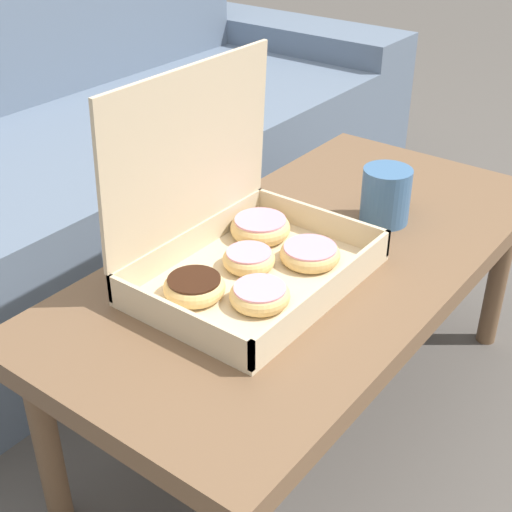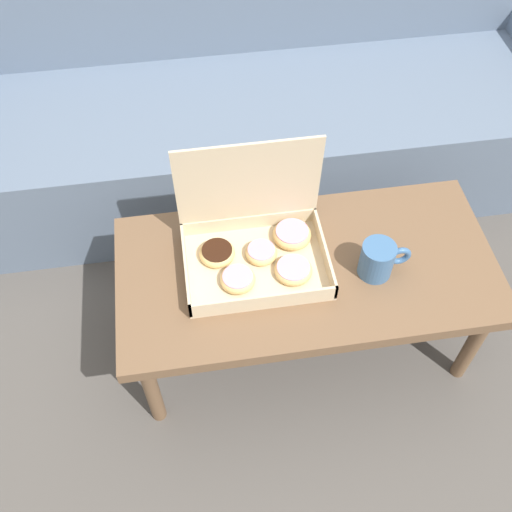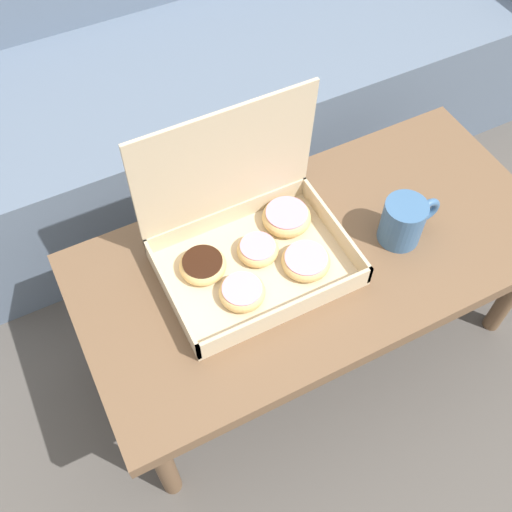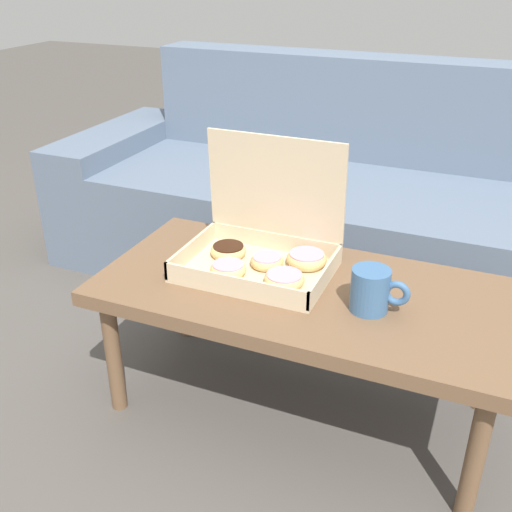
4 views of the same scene
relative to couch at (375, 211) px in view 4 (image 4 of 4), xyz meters
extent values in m
plane|color=#514C47|center=(0.00, -0.80, -0.28)|extent=(12.00, 12.00, 0.00)
cube|color=slate|center=(0.00, -0.15, -0.07)|extent=(2.04, 0.61, 0.41)
cube|color=slate|center=(0.00, 0.26, 0.13)|extent=(2.04, 0.20, 0.82)
cube|color=slate|center=(-1.14, -0.05, -0.03)|extent=(0.24, 0.81, 0.49)
cube|color=brown|center=(0.00, -0.87, 0.10)|extent=(1.08, 0.53, 0.04)
cylinder|color=brown|center=(-0.48, -1.07, -0.10)|extent=(0.04, 0.04, 0.36)
cylinder|color=brown|center=(0.48, -1.07, -0.10)|extent=(0.04, 0.04, 0.36)
cylinder|color=brown|center=(-0.48, -0.67, -0.10)|extent=(0.04, 0.04, 0.36)
cylinder|color=brown|center=(0.48, -0.67, -0.10)|extent=(0.04, 0.04, 0.36)
cube|color=beige|center=(-0.14, -0.85, 0.13)|extent=(0.40, 0.29, 0.01)
cube|color=beige|center=(-0.14, -0.99, 0.16)|extent=(0.40, 0.01, 0.05)
cube|color=beige|center=(-0.14, -0.71, 0.16)|extent=(0.40, 0.01, 0.05)
cube|color=beige|center=(-0.34, -0.85, 0.16)|extent=(0.01, 0.29, 0.05)
cube|color=beige|center=(0.05, -0.85, 0.16)|extent=(0.01, 0.29, 0.05)
cube|color=beige|center=(-0.14, -0.71, 0.33)|extent=(0.40, 0.02, 0.29)
torus|color=#E5BC75|center=(-0.20, -0.90, 0.15)|extent=(0.10, 0.10, 0.03)
cylinder|color=pink|center=(-0.20, -0.90, 0.16)|extent=(0.08, 0.08, 0.01)
torus|color=#E5BC75|center=(-0.25, -0.81, 0.15)|extent=(0.10, 0.10, 0.03)
cylinder|color=black|center=(-0.25, -0.81, 0.16)|extent=(0.09, 0.09, 0.01)
torus|color=#E5BC75|center=(-0.05, -0.89, 0.15)|extent=(0.11, 0.11, 0.03)
cylinder|color=pink|center=(-0.05, -0.89, 0.16)|extent=(0.09, 0.09, 0.01)
torus|color=#E5BC75|center=(-0.12, -0.82, 0.15)|extent=(0.09, 0.09, 0.03)
cylinder|color=pink|center=(-0.12, -0.82, 0.16)|extent=(0.08, 0.08, 0.01)
torus|color=#E5BC75|center=(-0.03, -0.77, 0.15)|extent=(0.11, 0.11, 0.04)
cylinder|color=pink|center=(-0.03, -0.77, 0.16)|extent=(0.09, 0.09, 0.02)
cylinder|color=#3D6693|center=(0.18, -0.92, 0.18)|extent=(0.09, 0.09, 0.11)
torus|color=#3D6693|center=(0.24, -0.92, 0.18)|extent=(0.06, 0.02, 0.06)
camera|label=1|loc=(-0.95, -1.46, 0.78)|focal=50.00mm
camera|label=2|loc=(-0.29, -1.84, 1.49)|focal=42.00mm
camera|label=3|loc=(-0.47, -1.49, 1.21)|focal=42.00mm
camera|label=4|loc=(0.41, -2.17, 0.90)|focal=42.00mm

